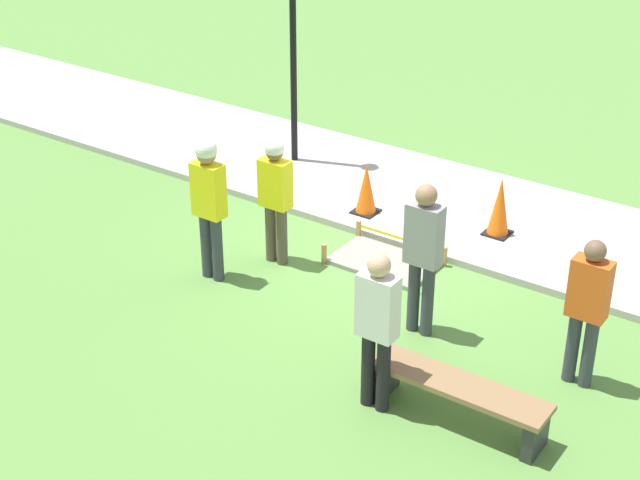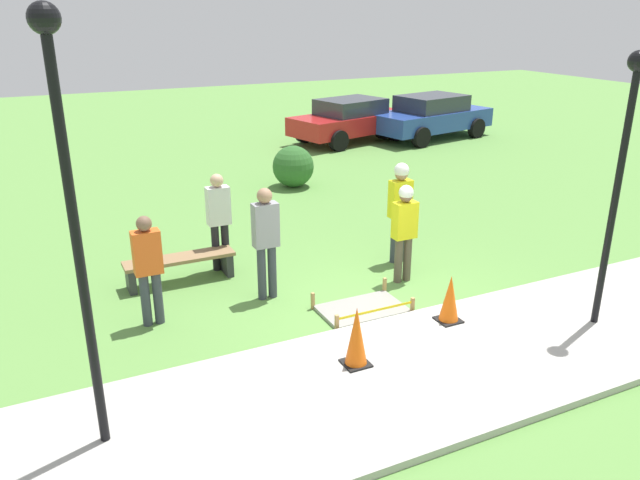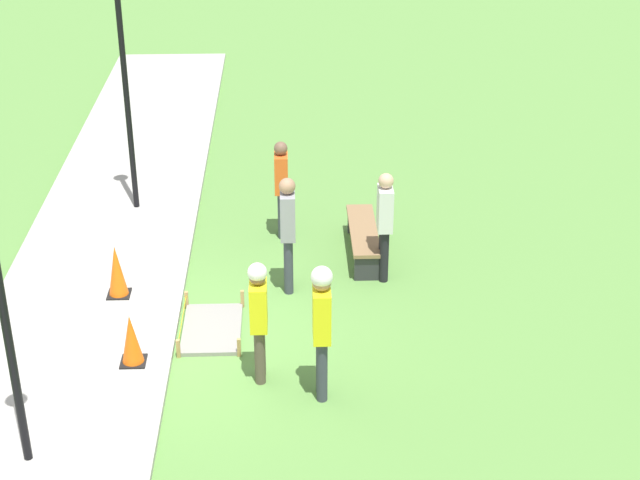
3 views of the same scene
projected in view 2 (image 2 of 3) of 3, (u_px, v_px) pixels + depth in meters
ground_plane at (397, 320)px, 9.44m from camera, size 60.00×60.00×0.00m
sidewalk at (454, 362)px, 8.24m from camera, size 28.00×2.79×0.10m
wet_concrete_patch at (362, 309)px, 9.71m from camera, size 1.36×0.87×0.27m
traffic_cone_near_patch at (356, 337)px, 7.96m from camera, size 0.34×0.34×0.81m
traffic_cone_far_patch at (450, 299)px, 9.09m from camera, size 0.34×0.34×0.72m
park_bench at (180, 264)px, 10.64m from camera, size 1.87×0.44×0.47m
worker_supervisor at (405, 226)px, 10.45m from camera, size 0.40×0.25×1.71m
worker_assistant at (400, 203)px, 11.24m from camera, size 0.40×0.27×1.87m
bystander_in_orange_shirt at (148, 264)px, 9.01m from camera, size 0.40×0.22×1.70m
bystander_in_gray_shirt at (219, 216)px, 10.94m from camera, size 0.40×0.23×1.77m
bystander_in_white_shirt at (266, 236)px, 9.81m from camera, size 0.40×0.24×1.85m
lamppost_near at (623, 153)px, 8.32m from camera, size 0.28×0.28×3.85m
lamppost_far at (68, 184)px, 5.70m from camera, size 0.28×0.28×4.41m
parked_car_red at (350, 119)px, 21.68m from camera, size 4.65×2.83×1.48m
parked_car_blue at (431, 116)px, 22.23m from camera, size 4.83×2.76×1.53m
shrub_rounded_near at (293, 166)px, 16.28m from camera, size 1.08×1.08×1.08m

